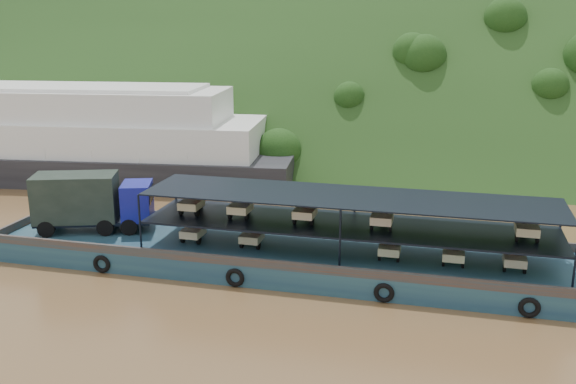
# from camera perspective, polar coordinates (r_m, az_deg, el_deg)

# --- Properties ---
(ground) EXTENTS (160.00, 160.00, 0.00)m
(ground) POSITION_cam_1_polar(r_m,az_deg,el_deg) (39.25, 1.75, -5.81)
(ground) COLOR brown
(ground) RESTS_ON ground
(hillside) EXTENTS (140.00, 39.60, 39.60)m
(hillside) POSITION_cam_1_polar(r_m,az_deg,el_deg) (73.58, 7.93, 3.99)
(hillside) COLOR #1B3513
(hillside) RESTS_ON ground
(cargo_barge) EXTENTS (35.00, 7.18, 4.82)m
(cargo_barge) POSITION_cam_1_polar(r_m,az_deg,el_deg) (37.68, -2.06, -4.80)
(cargo_barge) COLOR #142E49
(cargo_barge) RESTS_ON ground
(passenger_ferry) EXTENTS (42.12, 15.28, 8.34)m
(passenger_ferry) POSITION_cam_1_polar(r_m,az_deg,el_deg) (61.77, -18.87, 4.60)
(passenger_ferry) COLOR black
(passenger_ferry) RESTS_ON ground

